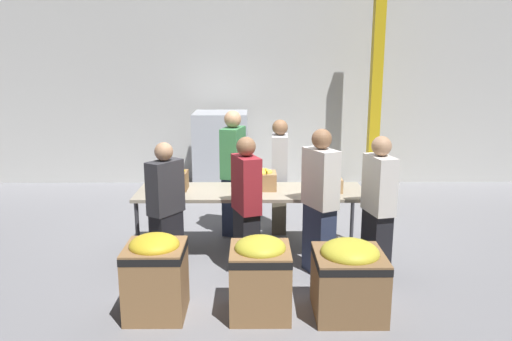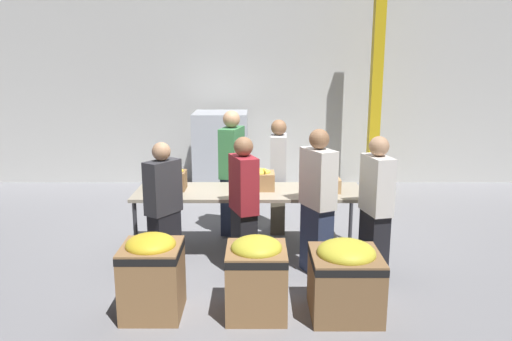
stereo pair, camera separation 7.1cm
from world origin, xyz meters
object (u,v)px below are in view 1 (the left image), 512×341
Objects in this scene: banana_box_0 at (170,178)px; donation_bin_0 at (156,273)px; banana_box_1 at (257,179)px; volunteer_3 at (378,209)px; banana_box_2 at (325,182)px; sorting_table at (251,194)px; pallet_stack_0 at (221,154)px; volunteer_2 at (280,177)px; volunteer_4 at (233,174)px; volunteer_5 at (246,208)px; donation_bin_1 at (260,274)px; volunteer_0 at (320,203)px; volunteer_1 at (166,210)px; support_pillar at (376,82)px; donation_bin_2 at (349,276)px.

banana_box_0 is 1.73m from donation_bin_0.
volunteer_3 reaches higher than banana_box_1.
donation_bin_0 is (-1.83, -1.55, -0.49)m from banana_box_2.
pallet_stack_0 is (-0.55, 2.82, -0.03)m from sorting_table.
volunteer_4 reaches higher than volunteer_2.
pallet_stack_0 is (-0.49, 3.51, -0.06)m from volunteer_5.
sorting_table is at bearing 93.19° from donation_bin_1.
banana_box_2 is 0.24× the size of volunteer_0.
sorting_table is 6.40× the size of banana_box_0.
pallet_stack_0 is at bearing -12.42° from volunteer_5.
pallet_stack_0 is at bearing 28.76° from volunteer_1.
banana_box_2 is at bearing -40.04° from volunteer_0.
volunteer_0 is 0.64m from volunteer_3.
support_pillar reaches higher than volunteer_4.
banana_box_0 is 0.30× the size of pallet_stack_0.
donation_bin_0 is 1.09× the size of donation_bin_2.
banana_box_0 is at bearing 177.21° from sorting_table.
volunteer_2 is 2.27m from pallet_stack_0.
volunteer_3 is at bearing -57.39° from volunteer_1.
banana_box_2 reaches higher than donation_bin_0.
pallet_stack_0 is (-1.47, 2.86, -0.19)m from banana_box_2.
banana_box_0 reaches higher than sorting_table.
support_pillar reaches higher than sorting_table.
volunteer_1 is at bearing 153.58° from donation_bin_2.
support_pillar reaches higher than volunteer_5.
donation_bin_2 is at bearing -105.83° from support_pillar.
donation_bin_1 is (0.02, -1.66, -0.53)m from banana_box_1.
volunteer_2 reaches higher than donation_bin_1.
volunteer_5 is 2.04× the size of donation_bin_1.
donation_bin_1 is at bearing -115.60° from support_pillar.
sorting_table is at bearing -24.69° from volunteer_5.
volunteer_1 is at bearing 64.36° from volunteer_0.
support_pillar reaches higher than volunteer_2.
volunteer_1 is 1.04× the size of pallet_stack_0.
donation_bin_2 is (1.89, -0.94, -0.37)m from volunteer_1.
volunteer_0 reaches higher than pallet_stack_0.
banana_box_1 is at bearing 90.58° from donation_bin_1.
donation_bin_2 is 4.79m from support_pillar.
volunteer_4 is at bearing -139.76° from support_pillar.
volunteer_3 is 1.45m from volunteer_5.
banana_box_1 is 0.30× the size of volunteer_5.
sorting_table is 1.63m from donation_bin_1.
pallet_stack_0 is (-0.62, 2.75, -0.22)m from banana_box_1.
donation_bin_1 is (0.14, -0.90, -0.38)m from volunteer_5.
volunteer_0 is 1.98m from donation_bin_0.
support_pillar is 3.00m from pallet_stack_0.
sorting_table is 0.86m from volunteer_2.
banana_box_1 is at bearing 44.51° from volunteer_3.
volunteer_2 is at bearing 102.96° from donation_bin_2.
banana_box_1 is 0.86m from banana_box_2.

